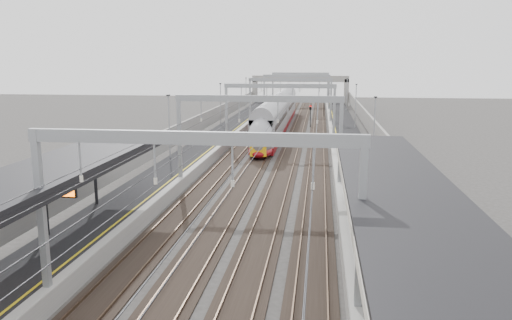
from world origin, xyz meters
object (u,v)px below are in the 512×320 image
(train, at_px, (277,117))
(signal_green, at_px, (263,106))
(bench, at_px, (430,296))
(overbridge, at_px, (300,83))

(train, height_order, signal_green, train)
(train, relative_size, bench, 27.72)
(train, bearing_deg, signal_green, 104.54)
(signal_green, bearing_deg, train, -75.46)
(bench, bearing_deg, signal_green, 101.61)
(train, xyz_separation_m, bench, (10.47, -54.69, -0.56))
(train, xyz_separation_m, signal_green, (-3.70, 14.26, 0.32))
(overbridge, xyz_separation_m, train, (-1.50, -43.26, -3.22))
(overbridge, distance_m, bench, 98.43)
(train, distance_m, signal_green, 14.74)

